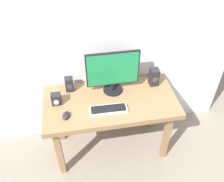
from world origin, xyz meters
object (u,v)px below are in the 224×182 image
keyboard_primary (108,109)px  speaker_left (69,84)px  desk (111,107)px  audio_controller (56,99)px  mouse (66,115)px  speaker_right (154,77)px  monitor (113,71)px

keyboard_primary → speaker_left: bearing=133.5°
desk → audio_controller: (-0.53, 0.05, 0.15)m
keyboard_primary → mouse: mouse is taller
mouse → audio_controller: size_ratio=0.89×
keyboard_primary → speaker_right: bearing=29.6°
desk → speaker_left: size_ratio=8.63×
desk → mouse: 0.48m
desk → speaker_right: (0.49, 0.17, 0.19)m
desk → mouse: (-0.44, -0.15, 0.11)m
monitor → audio_controller: (-0.58, -0.10, -0.18)m
monitor → speaker_right: 0.47m
desk → audio_controller: audio_controller is taller
audio_controller → mouse: bearing=-67.6°
desk → speaker_left: speaker_left is taller
keyboard_primary → speaker_right: 0.62m
keyboard_primary → audio_controller: audio_controller is taller
speaker_right → audio_controller: speaker_right is taller
desk → speaker_left: (-0.39, 0.23, 0.17)m
desk → monitor: (0.05, 0.15, 0.33)m
desk → keyboard_primary: keyboard_primary is taller
speaker_right → speaker_left: 0.88m
keyboard_primary → mouse: (-0.40, -0.02, 0.01)m
monitor → keyboard_primary: (-0.09, -0.29, -0.23)m
speaker_left → audio_controller: 0.23m
keyboard_primary → mouse: size_ratio=3.47×
mouse → speaker_right: bearing=35.2°
keyboard_primary → desk: bearing=72.1°
keyboard_primary → mouse: 0.40m
mouse → speaker_left: size_ratio=0.68×
speaker_right → desk: bearing=-160.9°
desk → speaker_right: bearing=19.1°
keyboard_primary → speaker_left: speaker_left is taller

